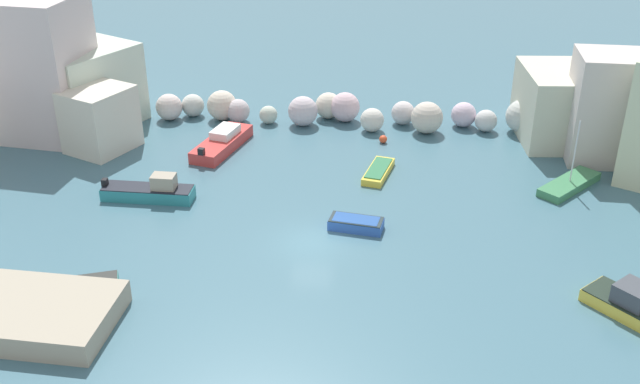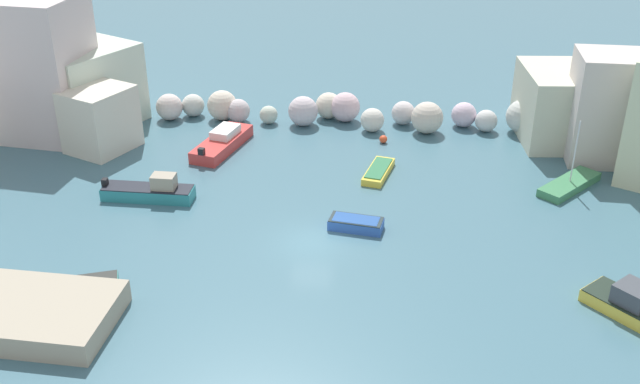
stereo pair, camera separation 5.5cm
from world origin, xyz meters
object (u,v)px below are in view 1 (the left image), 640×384
(moored_boat_5, at_px, (378,171))
(moored_boat_3, at_px, (569,184))
(channel_buoy, at_px, (383,139))
(moored_boat_4, at_px, (222,142))
(moored_boat_1, at_px, (90,284))
(moored_boat_6, at_px, (150,191))
(moored_boat_0, at_px, (356,223))
(stone_dock, at_px, (29,314))

(moored_boat_5, bearing_deg, moored_boat_3, 99.65)
(channel_buoy, bearing_deg, moored_boat_4, -168.72)
(moored_boat_1, height_order, moored_boat_6, moored_boat_6)
(channel_buoy, relative_size, moored_boat_0, 0.18)
(stone_dock, xyz_separation_m, moored_boat_1, (1.86, 3.28, -0.32))
(channel_buoy, distance_m, moored_boat_5, 5.79)
(moored_boat_0, height_order, moored_boat_1, moored_boat_0)
(stone_dock, distance_m, moored_boat_0, 19.59)
(stone_dock, bearing_deg, moored_boat_6, 82.15)
(moored_boat_1, distance_m, moored_boat_6, 10.60)
(stone_dock, relative_size, moored_boat_3, 1.64)
(moored_boat_4, bearing_deg, moored_boat_1, -174.61)
(moored_boat_6, bearing_deg, stone_dock, -97.49)
(moored_boat_0, bearing_deg, moored_boat_5, -89.33)
(channel_buoy, bearing_deg, moored_boat_0, -95.25)
(moored_boat_5, bearing_deg, stone_dock, -29.02)
(stone_dock, height_order, moored_boat_0, stone_dock)
(channel_buoy, xyz_separation_m, moored_boat_3, (13.10, -6.44, -0.01))
(moored_boat_6, bearing_deg, channel_buoy, 36.57)
(moored_boat_0, height_order, moored_boat_3, moored_boat_3)
(channel_buoy, bearing_deg, stone_dock, -124.45)
(moored_boat_0, relative_size, moored_boat_5, 0.80)
(moored_boat_1, distance_m, moored_boat_4, 19.54)
(stone_dock, distance_m, moored_boat_1, 3.78)
(moored_boat_4, bearing_deg, moored_boat_0, -121.07)
(moored_boat_3, bearing_deg, moored_boat_4, -57.70)
(moored_boat_5, distance_m, moored_boat_6, 16.05)
(moored_boat_0, bearing_deg, moored_boat_1, 38.68)
(moored_boat_3, height_order, moored_boat_4, moored_boat_3)
(moored_boat_1, height_order, moored_boat_4, moored_boat_4)
(channel_buoy, bearing_deg, moored_boat_6, -143.80)
(channel_buoy, height_order, moored_boat_1, channel_buoy)
(channel_buoy, relative_size, moored_boat_4, 0.09)
(moored_boat_6, bearing_deg, moored_boat_1, -89.91)
(stone_dock, bearing_deg, moored_boat_4, 77.89)
(channel_buoy, distance_m, moored_boat_4, 12.58)
(stone_dock, relative_size, moored_boat_1, 2.62)
(moored_boat_1, distance_m, moored_boat_3, 32.29)
(moored_boat_6, bearing_deg, moored_boat_3, 9.85)
(moored_boat_1, bearing_deg, moored_boat_5, -153.79)
(channel_buoy, distance_m, moored_boat_6, 18.92)
(stone_dock, relative_size, moored_boat_4, 1.24)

